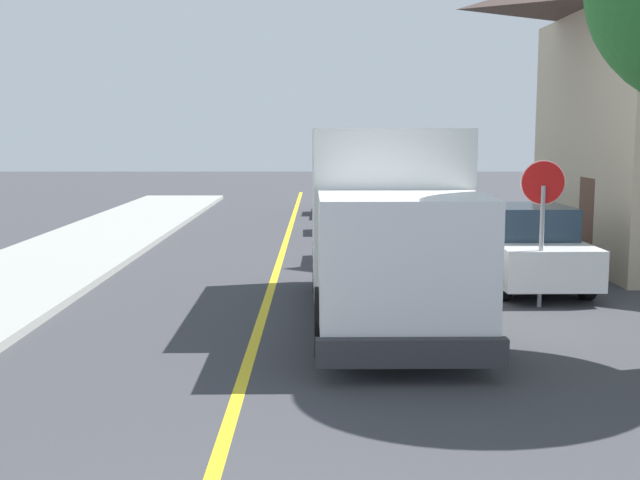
{
  "coord_description": "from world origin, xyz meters",
  "views": [
    {
      "loc": [
        0.99,
        -3.91,
        3.15
      ],
      "look_at": [
        1.04,
        9.02,
        1.4
      ],
      "focal_mm": 45.07,
      "sensor_mm": 36.0,
      "label": 1
    }
  ],
  "objects_px": {
    "parked_car_far": "(349,193)",
    "box_truck": "(381,214)",
    "stop_sign": "(539,205)",
    "parked_car_near": "(377,228)",
    "parked_car_mid": "(361,207)",
    "parked_van_across": "(522,248)"
  },
  "relations": [
    {
      "from": "parked_car_far",
      "to": "stop_sign",
      "type": "bearing_deg",
      "value": -80.65
    },
    {
      "from": "box_truck",
      "to": "stop_sign",
      "type": "distance_m",
      "value": 2.97
    },
    {
      "from": "parked_car_far",
      "to": "box_truck",
      "type": "bearing_deg",
      "value": -90.46
    },
    {
      "from": "parked_car_near",
      "to": "parked_van_across",
      "type": "xyz_separation_m",
      "value": [
        2.74,
        -3.32,
        0.0
      ]
    },
    {
      "from": "parked_car_near",
      "to": "parked_car_mid",
      "type": "bearing_deg",
      "value": 90.8
    },
    {
      "from": "box_truck",
      "to": "parked_car_near",
      "type": "relative_size",
      "value": 1.63
    },
    {
      "from": "parked_car_far",
      "to": "parked_van_across",
      "type": "relative_size",
      "value": 1.0
    },
    {
      "from": "parked_car_far",
      "to": "parked_van_across",
      "type": "distance_m",
      "value": 14.99
    },
    {
      "from": "box_truck",
      "to": "parked_car_far",
      "type": "bearing_deg",
      "value": 89.54
    },
    {
      "from": "parked_car_far",
      "to": "parked_van_across",
      "type": "xyz_separation_m",
      "value": [
        2.99,
        -14.69,
        0.0
      ]
    },
    {
      "from": "parked_van_across",
      "to": "stop_sign",
      "type": "bearing_deg",
      "value": -96.92
    },
    {
      "from": "box_truck",
      "to": "parked_car_near",
      "type": "bearing_deg",
      "value": 86.32
    },
    {
      "from": "parked_car_far",
      "to": "stop_sign",
      "type": "xyz_separation_m",
      "value": [
        2.75,
        -16.68,
        1.06
      ]
    },
    {
      "from": "parked_van_across",
      "to": "parked_car_mid",
      "type": "bearing_deg",
      "value": 107.66
    },
    {
      "from": "box_truck",
      "to": "parked_van_across",
      "type": "distance_m",
      "value": 4.24
    },
    {
      "from": "box_truck",
      "to": "stop_sign",
      "type": "xyz_separation_m",
      "value": [
        2.89,
        0.7,
        0.09
      ]
    },
    {
      "from": "parked_car_near",
      "to": "parked_car_far",
      "type": "relative_size",
      "value": 1.0
    },
    {
      "from": "parked_car_near",
      "to": "parked_car_far",
      "type": "distance_m",
      "value": 11.37
    },
    {
      "from": "parked_car_near",
      "to": "parked_car_mid",
      "type": "distance_m",
      "value": 5.52
    },
    {
      "from": "parked_car_far",
      "to": "stop_sign",
      "type": "height_order",
      "value": "stop_sign"
    },
    {
      "from": "parked_car_near",
      "to": "stop_sign",
      "type": "bearing_deg",
      "value": -64.81
    },
    {
      "from": "box_truck",
      "to": "parked_van_across",
      "type": "xyz_separation_m",
      "value": [
        3.13,
        2.69,
        -0.97
      ]
    }
  ]
}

